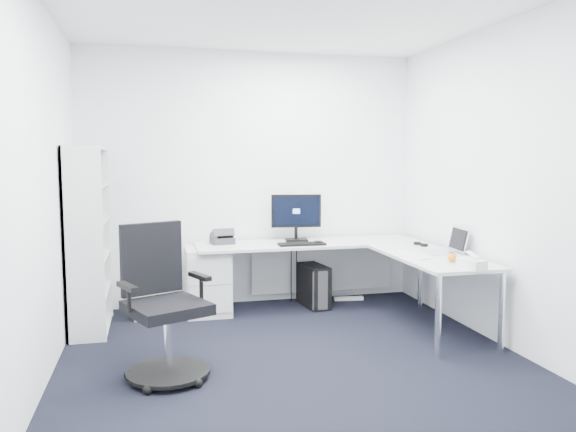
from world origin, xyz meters
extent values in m
plane|color=black|center=(0.00, 0.00, 0.00)|extent=(4.20, 4.20, 0.00)
cube|color=white|center=(0.00, 2.10, 1.35)|extent=(3.60, 0.02, 2.70)
cube|color=white|center=(0.00, -2.10, 1.35)|extent=(3.60, 0.02, 2.70)
cube|color=white|center=(-1.80, 0.00, 1.35)|extent=(0.02, 4.20, 2.70)
cube|color=white|center=(1.80, 0.00, 1.35)|extent=(0.02, 4.20, 2.70)
cube|color=#BDBFBF|center=(-0.52, 1.75, 0.34)|extent=(0.44, 0.55, 0.67)
cube|color=black|center=(0.60, 1.73, 0.22)|extent=(0.27, 0.48, 0.45)
cube|color=beige|center=(-1.15, 1.78, 0.20)|extent=(0.21, 0.42, 0.39)
cube|color=silver|center=(1.05, 1.88, 0.02)|extent=(0.33, 0.09, 0.04)
cube|color=black|center=(0.42, 1.55, 0.71)|extent=(0.48, 0.18, 0.02)
cube|color=black|center=(0.60, 1.57, 0.71)|extent=(0.07, 0.11, 0.03)
cube|color=silver|center=(1.22, 0.70, 0.70)|extent=(0.17, 0.42, 0.01)
sphere|color=orange|center=(1.42, 0.36, 0.73)|extent=(0.07, 0.07, 0.07)
cube|color=silver|center=(1.42, 0.05, 0.73)|extent=(0.16, 0.25, 0.08)
camera|label=1|loc=(-1.05, -3.89, 1.59)|focal=35.00mm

